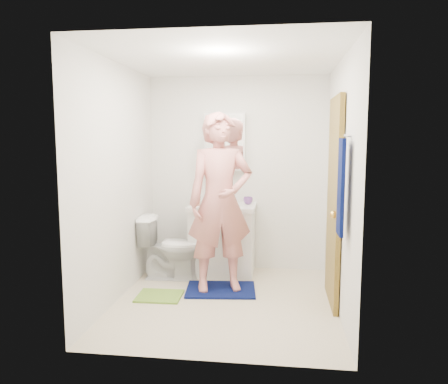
# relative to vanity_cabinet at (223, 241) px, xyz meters

# --- Properties ---
(floor) EXTENTS (2.20, 2.40, 0.02)m
(floor) POSITION_rel_vanity_cabinet_xyz_m (0.15, -0.91, -0.41)
(floor) COLOR beige
(floor) RESTS_ON ground
(ceiling) EXTENTS (2.20, 2.40, 0.02)m
(ceiling) POSITION_rel_vanity_cabinet_xyz_m (0.15, -0.91, 2.01)
(ceiling) COLOR white
(ceiling) RESTS_ON ground
(wall_back) EXTENTS (2.20, 0.02, 2.40)m
(wall_back) POSITION_rel_vanity_cabinet_xyz_m (0.15, 0.30, 0.80)
(wall_back) COLOR silver
(wall_back) RESTS_ON ground
(wall_front) EXTENTS (2.20, 0.02, 2.40)m
(wall_front) POSITION_rel_vanity_cabinet_xyz_m (0.15, -2.12, 0.80)
(wall_front) COLOR silver
(wall_front) RESTS_ON ground
(wall_left) EXTENTS (0.02, 2.40, 2.40)m
(wall_left) POSITION_rel_vanity_cabinet_xyz_m (-0.96, -0.91, 0.80)
(wall_left) COLOR silver
(wall_left) RESTS_ON ground
(wall_right) EXTENTS (0.02, 2.40, 2.40)m
(wall_right) POSITION_rel_vanity_cabinet_xyz_m (1.26, -0.91, 0.80)
(wall_right) COLOR silver
(wall_right) RESTS_ON ground
(vanity_cabinet) EXTENTS (0.75, 0.55, 0.80)m
(vanity_cabinet) POSITION_rel_vanity_cabinet_xyz_m (0.00, 0.00, 0.00)
(vanity_cabinet) COLOR white
(vanity_cabinet) RESTS_ON floor
(countertop) EXTENTS (0.79, 0.59, 0.05)m
(countertop) POSITION_rel_vanity_cabinet_xyz_m (0.00, 0.00, 0.43)
(countertop) COLOR white
(countertop) RESTS_ON vanity_cabinet
(sink_basin) EXTENTS (0.40, 0.40, 0.03)m
(sink_basin) POSITION_rel_vanity_cabinet_xyz_m (0.00, 0.00, 0.44)
(sink_basin) COLOR white
(sink_basin) RESTS_ON countertop
(faucet) EXTENTS (0.03, 0.03, 0.12)m
(faucet) POSITION_rel_vanity_cabinet_xyz_m (0.00, 0.18, 0.51)
(faucet) COLOR silver
(faucet) RESTS_ON countertop
(medicine_cabinet) EXTENTS (0.50, 0.12, 0.70)m
(medicine_cabinet) POSITION_rel_vanity_cabinet_xyz_m (0.00, 0.22, 1.20)
(medicine_cabinet) COLOR white
(medicine_cabinet) RESTS_ON wall_back
(mirror_panel) EXTENTS (0.46, 0.01, 0.66)m
(mirror_panel) POSITION_rel_vanity_cabinet_xyz_m (0.00, 0.16, 1.20)
(mirror_panel) COLOR white
(mirror_panel) RESTS_ON wall_back
(door) EXTENTS (0.05, 0.80, 2.05)m
(door) POSITION_rel_vanity_cabinet_xyz_m (1.22, -0.76, 0.62)
(door) COLOR olive
(door) RESTS_ON ground
(door_knob) EXTENTS (0.07, 0.07, 0.07)m
(door_knob) POSITION_rel_vanity_cabinet_xyz_m (1.18, -1.08, 0.55)
(door_knob) COLOR gold
(door_knob) RESTS_ON door
(towel) EXTENTS (0.03, 0.24, 0.80)m
(towel) POSITION_rel_vanity_cabinet_xyz_m (1.18, -1.48, 0.85)
(towel) COLOR #071046
(towel) RESTS_ON wall_right
(towel_hook) EXTENTS (0.06, 0.02, 0.02)m
(towel_hook) POSITION_rel_vanity_cabinet_xyz_m (1.22, -1.48, 1.27)
(towel_hook) COLOR silver
(towel_hook) RESTS_ON wall_right
(toilet) EXTENTS (0.74, 0.44, 0.74)m
(toilet) POSITION_rel_vanity_cabinet_xyz_m (-0.57, -0.25, -0.03)
(toilet) COLOR white
(toilet) RESTS_ON floor
(bath_mat) EXTENTS (0.79, 0.60, 0.02)m
(bath_mat) POSITION_rel_vanity_cabinet_xyz_m (0.06, -0.61, -0.39)
(bath_mat) COLOR #071046
(bath_mat) RESTS_ON floor
(green_rug) EXTENTS (0.47, 0.40, 0.02)m
(green_rug) POSITION_rel_vanity_cabinet_xyz_m (-0.55, -0.88, -0.39)
(green_rug) COLOR olive
(green_rug) RESTS_ON floor
(soap_dispenser) EXTENTS (0.09, 0.09, 0.18)m
(soap_dispenser) POSITION_rel_vanity_cabinet_xyz_m (-0.30, -0.08, 0.54)
(soap_dispenser) COLOR #B46E54
(soap_dispenser) RESTS_ON countertop
(toothbrush_cup) EXTENTS (0.11, 0.11, 0.09)m
(toothbrush_cup) POSITION_rel_vanity_cabinet_xyz_m (0.30, 0.09, 0.49)
(toothbrush_cup) COLOR #734393
(toothbrush_cup) RESTS_ON countertop
(man) EXTENTS (0.80, 0.64, 1.90)m
(man) POSITION_rel_vanity_cabinet_xyz_m (0.06, -0.60, 0.57)
(man) COLOR tan
(man) RESTS_ON bath_mat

